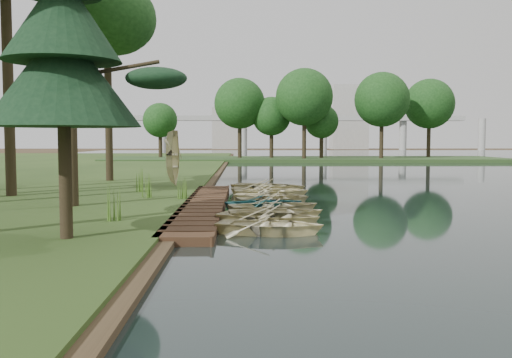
{
  "coord_description": "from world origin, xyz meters",
  "views": [
    {
      "loc": [
        -0.04,
        -22.39,
        2.79
      ],
      "look_at": [
        0.49,
        1.59,
        1.12
      ],
      "focal_mm": 40.0,
      "sensor_mm": 36.0,
      "label": 1
    }
  ],
  "objects_px": {
    "rowboat_0": "(270,223)",
    "rowboat_1": "(269,215)",
    "boardwalk": "(204,206)",
    "rowboat_2": "(276,210)",
    "pine_tree": "(62,44)",
    "stored_rowboat": "(175,180)"
  },
  "relations": [
    {
      "from": "rowboat_0",
      "to": "stored_rowboat",
      "type": "xyz_separation_m",
      "value": [
        -4.45,
        14.12,
        0.23
      ]
    },
    {
      "from": "boardwalk",
      "to": "rowboat_1",
      "type": "xyz_separation_m",
      "value": [
        2.36,
        -4.39,
        0.25
      ]
    },
    {
      "from": "rowboat_2",
      "to": "pine_tree",
      "type": "relative_size",
      "value": 0.41
    },
    {
      "from": "rowboat_2",
      "to": "pine_tree",
      "type": "xyz_separation_m",
      "value": [
        -5.58,
        -4.8,
        4.76
      ]
    },
    {
      "from": "rowboat_0",
      "to": "rowboat_2",
      "type": "bearing_deg",
      "value": 5.68
    },
    {
      "from": "rowboat_2",
      "to": "stored_rowboat",
      "type": "height_order",
      "value": "stored_rowboat"
    },
    {
      "from": "boardwalk",
      "to": "rowboat_0",
      "type": "bearing_deg",
      "value": -68.98
    },
    {
      "from": "boardwalk",
      "to": "rowboat_1",
      "type": "distance_m",
      "value": 4.99
    },
    {
      "from": "boardwalk",
      "to": "pine_tree",
      "type": "height_order",
      "value": "pine_tree"
    },
    {
      "from": "stored_rowboat",
      "to": "pine_tree",
      "type": "height_order",
      "value": "pine_tree"
    },
    {
      "from": "rowboat_1",
      "to": "pine_tree",
      "type": "height_order",
      "value": "pine_tree"
    },
    {
      "from": "stored_rowboat",
      "to": "pine_tree",
      "type": "bearing_deg",
      "value": -172.27
    },
    {
      "from": "rowboat_1",
      "to": "pine_tree",
      "type": "xyz_separation_m",
      "value": [
        -5.26,
        -3.67,
        4.75
      ]
    },
    {
      "from": "rowboat_1",
      "to": "pine_tree",
      "type": "relative_size",
      "value": 0.42
    },
    {
      "from": "rowboat_0",
      "to": "boardwalk",
      "type": "bearing_deg",
      "value": 33.77
    },
    {
      "from": "rowboat_0",
      "to": "rowboat_2",
      "type": "distance_m",
      "value": 2.82
    },
    {
      "from": "rowboat_2",
      "to": "rowboat_1",
      "type": "bearing_deg",
      "value": 157.92
    },
    {
      "from": "boardwalk",
      "to": "rowboat_2",
      "type": "distance_m",
      "value": 4.22
    },
    {
      "from": "rowboat_0",
      "to": "rowboat_1",
      "type": "xyz_separation_m",
      "value": [
        0.03,
        1.67,
        0.02
      ]
    },
    {
      "from": "stored_rowboat",
      "to": "rowboat_1",
      "type": "bearing_deg",
      "value": -149.7
    },
    {
      "from": "rowboat_1",
      "to": "rowboat_2",
      "type": "distance_m",
      "value": 1.18
    },
    {
      "from": "pine_tree",
      "to": "stored_rowboat",
      "type": "bearing_deg",
      "value": 87.23
    }
  ]
}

